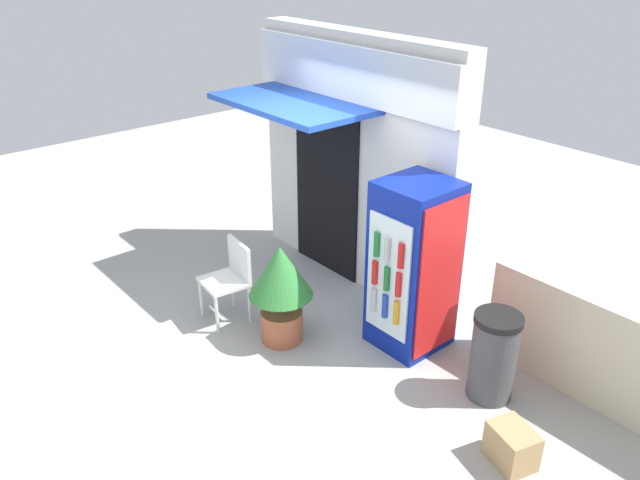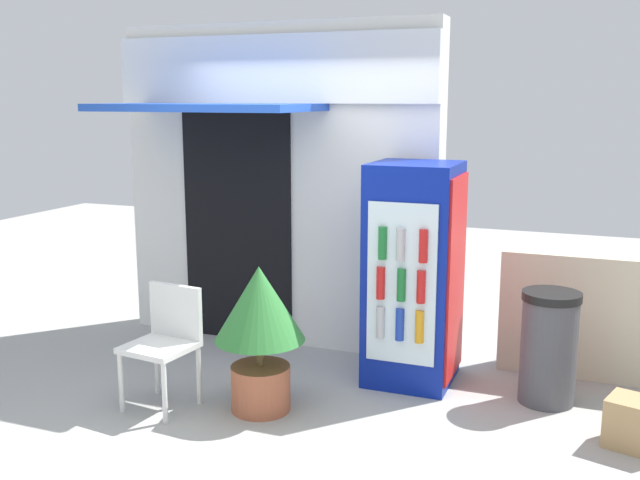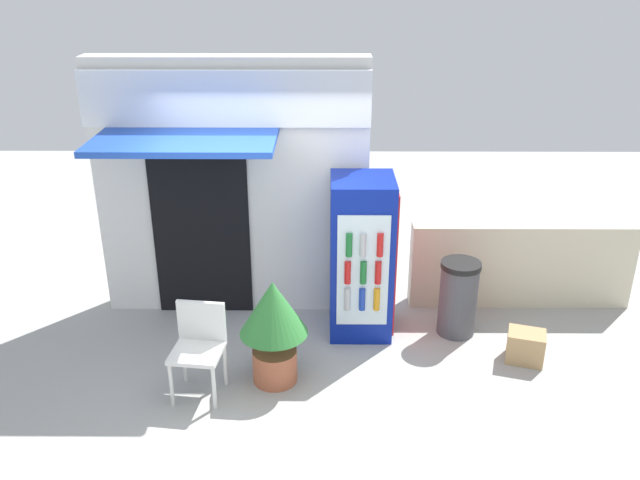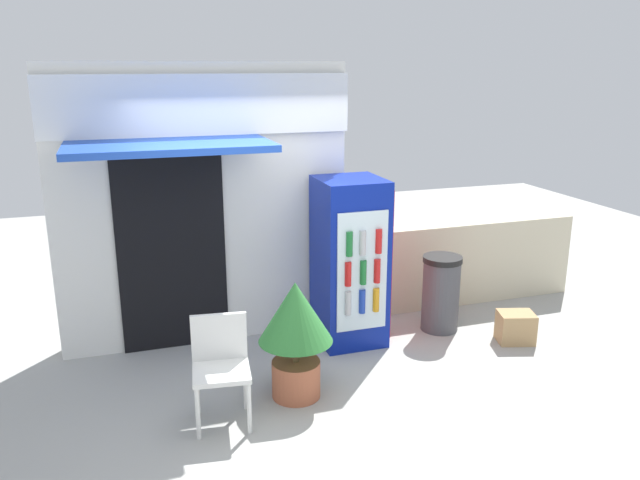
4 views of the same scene
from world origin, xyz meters
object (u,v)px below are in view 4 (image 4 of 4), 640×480
object	(u,v)px
drink_cooler	(350,262)
plastic_chair	(221,361)
trash_bin	(441,293)
potted_plant_near_shop	(296,327)
cardboard_box	(516,327)

from	to	relation	value
drink_cooler	plastic_chair	world-z (taller)	drink_cooler
trash_bin	potted_plant_near_shop	bearing A→B (deg)	-154.85
plastic_chair	potted_plant_near_shop	bearing A→B (deg)	12.79
potted_plant_near_shop	trash_bin	bearing A→B (deg)	25.15
plastic_chair	trash_bin	xyz separation A→B (m)	(2.55, 1.03, -0.09)
drink_cooler	cardboard_box	xyz separation A→B (m)	(1.61, -0.60, -0.69)
drink_cooler	plastic_chair	bearing A→B (deg)	-144.26
drink_cooler	plastic_chair	distance (m)	1.91
drink_cooler	potted_plant_near_shop	bearing A→B (deg)	-132.16
drink_cooler	trash_bin	world-z (taller)	drink_cooler
cardboard_box	potted_plant_near_shop	bearing A→B (deg)	-172.01
cardboard_box	drink_cooler	bearing A→B (deg)	159.64
plastic_chair	potted_plant_near_shop	size ratio (longest dim) A/B	0.83
plastic_chair	trash_bin	bearing A→B (deg)	22.09
potted_plant_near_shop	trash_bin	world-z (taller)	potted_plant_near_shop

